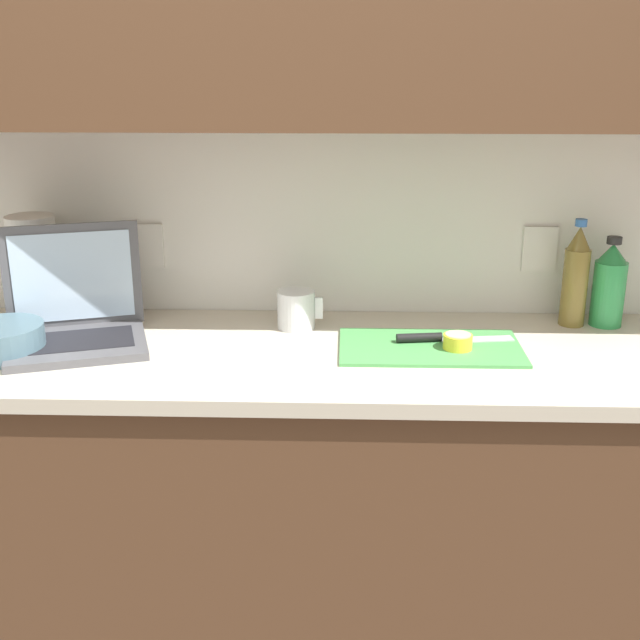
% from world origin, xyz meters
% --- Properties ---
extents(wall_back, '(5.20, 0.38, 2.60)m').
position_xyz_m(wall_back, '(0.00, 0.23, 1.56)').
color(wall_back, white).
rests_on(wall_back, ground_plane).
extents(counter_unit, '(2.45, 0.61, 0.91)m').
position_xyz_m(counter_unit, '(-0.02, 0.00, 0.47)').
color(counter_unit, brown).
rests_on(counter_unit, ground_plane).
extents(laptop, '(0.39, 0.35, 0.28)m').
position_xyz_m(laptop, '(-0.47, 0.04, 0.98)').
color(laptop, '#515156').
rests_on(laptop, counter_unit).
extents(cutting_board, '(0.43, 0.25, 0.01)m').
position_xyz_m(cutting_board, '(0.39, 0.02, 0.92)').
color(cutting_board, '#4C9E51').
rests_on(cutting_board, counter_unit).
extents(knife, '(0.29, 0.07, 0.02)m').
position_xyz_m(knife, '(0.40, 0.05, 0.93)').
color(knife, silver).
rests_on(knife, cutting_board).
extents(lemon_half_cut, '(0.07, 0.07, 0.04)m').
position_xyz_m(lemon_half_cut, '(0.45, -0.00, 0.94)').
color(lemon_half_cut, yellow).
rests_on(lemon_half_cut, cutting_board).
extents(bottle_green_soda, '(0.06, 0.06, 0.28)m').
position_xyz_m(bottle_green_soda, '(0.77, 0.21, 1.04)').
color(bottle_green_soda, olive).
rests_on(bottle_green_soda, counter_unit).
extents(bottle_oil_tall, '(0.08, 0.08, 0.23)m').
position_xyz_m(bottle_oil_tall, '(0.86, 0.21, 1.02)').
color(bottle_oil_tall, '#2D934C').
rests_on(bottle_oil_tall, counter_unit).
extents(measuring_cup, '(0.12, 0.10, 0.10)m').
position_xyz_m(measuring_cup, '(0.06, 0.16, 0.96)').
color(measuring_cup, silver).
rests_on(measuring_cup, counter_unit).
extents(bowl_white, '(0.19, 0.19, 0.07)m').
position_xyz_m(bowl_white, '(-0.61, -0.06, 0.95)').
color(bowl_white, slate).
rests_on(bowl_white, counter_unit).
extents(paper_towel_roll, '(0.12, 0.12, 0.28)m').
position_xyz_m(paper_towel_roll, '(-0.63, 0.22, 1.05)').
color(paper_towel_roll, white).
rests_on(paper_towel_roll, counter_unit).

